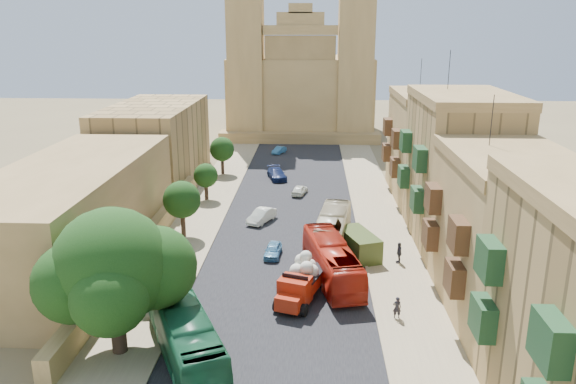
# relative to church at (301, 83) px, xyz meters

# --- Properties ---
(road_surface) EXTENTS (14.00, 140.00, 0.01)m
(road_surface) POSITION_rel_church_xyz_m (0.00, -48.61, -9.51)
(road_surface) COLOR black
(road_surface) RESTS_ON ground
(sidewalk_east) EXTENTS (5.00, 140.00, 0.01)m
(sidewalk_east) POSITION_rel_church_xyz_m (9.50, -48.61, -9.51)
(sidewalk_east) COLOR #948361
(sidewalk_east) RESTS_ON ground
(sidewalk_west) EXTENTS (5.00, 140.00, 0.01)m
(sidewalk_west) POSITION_rel_church_xyz_m (-9.50, -48.61, -9.51)
(sidewalk_west) COLOR #948361
(sidewalk_west) RESTS_ON ground
(kerb_east) EXTENTS (0.25, 140.00, 0.12)m
(kerb_east) POSITION_rel_church_xyz_m (7.00, -48.61, -9.46)
(kerb_east) COLOR #948361
(kerb_east) RESTS_ON ground
(kerb_west) EXTENTS (0.25, 140.00, 0.12)m
(kerb_west) POSITION_rel_church_xyz_m (-7.00, -48.61, -9.46)
(kerb_west) COLOR #948361
(kerb_west) RESTS_ON ground
(townhouse_b) EXTENTS (9.00, 14.00, 14.90)m
(townhouse_b) POSITION_rel_church_xyz_m (15.95, -67.61, -3.86)
(townhouse_b) COLOR #9F7D47
(townhouse_b) RESTS_ON ground
(townhouse_c) EXTENTS (9.00, 14.00, 17.40)m
(townhouse_c) POSITION_rel_church_xyz_m (15.95, -53.61, -2.61)
(townhouse_c) COLOR #A9854C
(townhouse_c) RESTS_ON ground
(townhouse_d) EXTENTS (9.00, 14.00, 15.90)m
(townhouse_d) POSITION_rel_church_xyz_m (15.95, -39.61, -3.36)
(townhouse_d) COLOR #9F7D47
(townhouse_d) RESTS_ON ground
(west_wall) EXTENTS (1.00, 40.00, 1.80)m
(west_wall) POSITION_rel_church_xyz_m (-12.50, -58.61, -8.62)
(west_wall) COLOR #9F7D47
(west_wall) RESTS_ON ground
(west_building_low) EXTENTS (10.00, 28.00, 8.40)m
(west_building_low) POSITION_rel_church_xyz_m (-18.00, -60.61, -5.32)
(west_building_low) COLOR olive
(west_building_low) RESTS_ON ground
(west_building_mid) EXTENTS (10.00, 22.00, 10.00)m
(west_building_mid) POSITION_rel_church_xyz_m (-18.00, -34.61, -4.52)
(west_building_mid) COLOR #A9854C
(west_building_mid) RESTS_ON ground
(church) EXTENTS (28.00, 22.50, 36.30)m
(church) POSITION_rel_church_xyz_m (0.00, 0.00, 0.00)
(church) COLOR #9F7D47
(church) RESTS_ON ground
(ficus_tree) EXTENTS (9.32, 8.57, 9.32)m
(ficus_tree) POSITION_rel_church_xyz_m (-9.42, -74.61, -4.01)
(ficus_tree) COLOR #332419
(ficus_tree) RESTS_ON ground
(street_tree_a) EXTENTS (3.49, 3.49, 5.37)m
(street_tree_a) POSITION_rel_church_xyz_m (-10.00, -66.61, -5.92)
(street_tree_a) COLOR #332419
(street_tree_a) RESTS_ON ground
(street_tree_b) EXTENTS (3.58, 3.58, 5.50)m
(street_tree_b) POSITION_rel_church_xyz_m (-10.00, -54.61, -5.83)
(street_tree_b) COLOR #332419
(street_tree_b) RESTS_ON ground
(street_tree_c) EXTENTS (2.81, 2.81, 4.33)m
(street_tree_c) POSITION_rel_church_xyz_m (-10.00, -42.61, -6.63)
(street_tree_c) COLOR #332419
(street_tree_c) RESTS_ON ground
(street_tree_d) EXTENTS (3.33, 3.33, 5.12)m
(street_tree_d) POSITION_rel_church_xyz_m (-10.00, -30.61, -6.09)
(street_tree_d) COLOR #332419
(street_tree_d) RESTS_ON ground
(red_truck) EXTENTS (4.04, 6.41, 3.54)m
(red_truck) POSITION_rel_church_xyz_m (1.65, -67.23, -7.96)
(red_truck) COLOR #A9220D
(red_truck) RESTS_ON ground
(olive_pickup) EXTENTS (3.86, 5.56, 2.11)m
(olive_pickup) POSITION_rel_church_xyz_m (6.50, -58.61, -8.48)
(olive_pickup) COLOR #38481B
(olive_pickup) RESTS_ON ground
(bus_green_north) EXTENTS (7.32, 11.61, 3.22)m
(bus_green_north) POSITION_rel_church_xyz_m (-5.26, -75.03, -7.91)
(bus_green_north) COLOR #20663F
(bus_green_north) RESTS_ON ground
(bus_red_east) EXTENTS (4.91, 11.55, 3.13)m
(bus_red_east) POSITION_rel_church_xyz_m (4.00, -63.53, -7.95)
(bus_red_east) COLOR red
(bus_red_east) RESTS_ON ground
(bus_cream_east) EXTENTS (4.12, 11.31, 3.08)m
(bus_cream_east) POSITION_rel_church_xyz_m (4.23, -56.19, -7.97)
(bus_cream_east) COLOR #C7B992
(bus_cream_east) RESTS_ON ground
(car_blue_a) EXTENTS (1.60, 3.46, 1.15)m
(car_blue_a) POSITION_rel_church_xyz_m (-1.04, -59.15, -8.94)
(car_blue_a) COLOR teal
(car_blue_a) RESTS_ON ground
(car_white_a) EXTENTS (2.98, 4.36, 1.36)m
(car_white_a) POSITION_rel_church_xyz_m (-2.84, -50.18, -8.83)
(car_white_a) COLOR white
(car_white_a) RESTS_ON ground
(car_cream) EXTENTS (2.65, 4.96, 1.33)m
(car_cream) POSITION_rel_church_xyz_m (3.07, -57.12, -8.85)
(car_cream) COLOR beige
(car_cream) RESTS_ON ground
(car_dkblue) EXTENTS (3.24, 5.28, 1.43)m
(car_dkblue) POSITION_rel_church_xyz_m (-2.37, -33.07, -8.80)
(car_dkblue) COLOR #101D48
(car_dkblue) RESTS_ON ground
(car_white_b) EXTENTS (2.15, 3.66, 1.17)m
(car_white_b) POSITION_rel_church_xyz_m (0.83, -40.09, -8.93)
(car_white_b) COLOR silver
(car_white_b) RESTS_ON ground
(car_blue_b) EXTENTS (2.33, 3.51, 1.09)m
(car_blue_b) POSITION_rel_church_xyz_m (-3.01, -17.46, -8.97)
(car_blue_b) COLOR #2E6892
(car_blue_b) RESTS_ON ground
(pedestrian_a) EXTENTS (0.61, 0.43, 1.61)m
(pedestrian_a) POSITION_rel_church_xyz_m (8.33, -69.67, -8.71)
(pedestrian_a) COLOR black
(pedestrian_a) RESTS_ON ground
(pedestrian_c) EXTENTS (0.49, 1.10, 1.86)m
(pedestrian_c) POSITION_rel_church_xyz_m (9.84, -60.08, -8.58)
(pedestrian_c) COLOR #303037
(pedestrian_c) RESTS_ON ground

